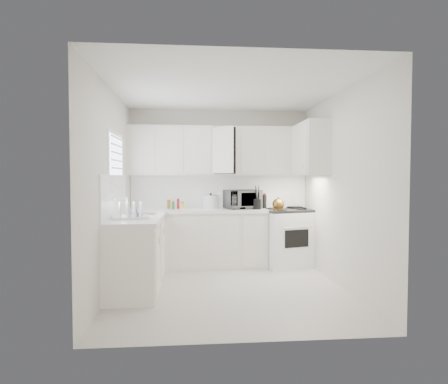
{
  "coord_description": "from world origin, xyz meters",
  "views": [
    {
      "loc": [
        -0.49,
        -4.93,
        1.49
      ],
      "look_at": [
        0.0,
        0.7,
        1.25
      ],
      "focal_mm": 30.76,
      "sensor_mm": 36.0,
      "label": 1
    }
  ],
  "objects": [
    {
      "name": "utensil_crock",
      "position": [
        0.57,
        1.15,
        1.15
      ],
      "size": [
        0.15,
        0.15,
        0.4
      ],
      "primitive_type": null,
      "rotation": [
        0.0,
        0.0,
        -0.1
      ],
      "color": "black",
      "rests_on": "countertop_back"
    },
    {
      "name": "wall_left",
      "position": [
        -1.5,
        0.0,
        1.3
      ],
      "size": [
        0.0,
        3.2,
        3.2
      ],
      "primitive_type": "plane",
      "rotation": [
        1.57,
        0.0,
        1.57
      ],
      "color": "silver",
      "rests_on": "ground"
    },
    {
      "name": "spice_left_0",
      "position": [
        -0.85,
        1.42,
        1.02
      ],
      "size": [
        0.06,
        0.06,
        0.13
      ],
      "primitive_type": "cylinder",
      "color": "olive",
      "rests_on": "countertop_back"
    },
    {
      "name": "lower_cabinets_back",
      "position": [
        -0.39,
        1.3,
        0.45
      ],
      "size": [
        2.22,
        0.6,
        0.9
      ],
      "primitive_type": null,
      "color": "silver",
      "rests_on": "floor"
    },
    {
      "name": "sauce_right_0",
      "position": [
        0.58,
        1.46,
        1.05
      ],
      "size": [
        0.06,
        0.06,
        0.19
      ],
      "primitive_type": "cylinder",
      "color": "red",
      "rests_on": "countertop_back"
    },
    {
      "name": "lower_cabinets_left",
      "position": [
        -1.2,
        0.2,
        0.45
      ],
      "size": [
        0.6,
        1.6,
        0.9
      ],
      "primitive_type": null,
      "color": "silver",
      "rests_on": "floor"
    },
    {
      "name": "ceiling",
      "position": [
        0.0,
        0.0,
        2.6
      ],
      "size": [
        3.2,
        3.2,
        0.0
      ],
      "primitive_type": "plane",
      "rotation": [
        3.14,
        0.0,
        0.0
      ],
      "color": "white",
      "rests_on": "ground"
    },
    {
      "name": "rice_cooker",
      "position": [
        -0.16,
        1.41,
        1.08
      ],
      "size": [
        0.28,
        0.28,
        0.25
      ],
      "primitive_type": null,
      "rotation": [
        0.0,
        0.0,
        0.1
      ],
      "color": "white",
      "rests_on": "countertop_back"
    },
    {
      "name": "stove",
      "position": [
        1.09,
        1.26,
        0.6
      ],
      "size": [
        0.92,
        0.82,
        1.2
      ],
      "primitive_type": null,
      "rotation": [
        0.0,
        0.0,
        0.26
      ],
      "color": "white",
      "rests_on": "floor"
    },
    {
      "name": "wall_back",
      "position": [
        0.0,
        1.6,
        1.3
      ],
      "size": [
        3.0,
        0.0,
        3.0
      ],
      "primitive_type": "plane",
      "rotation": [
        1.57,
        0.0,
        0.0
      ],
      "color": "silver",
      "rests_on": "ground"
    },
    {
      "name": "upper_cabinets_back",
      "position": [
        0.0,
        1.44,
        1.5
      ],
      "size": [
        3.0,
        0.33,
        0.8
      ],
      "primitive_type": null,
      "color": "silver",
      "rests_on": "wall_back"
    },
    {
      "name": "frying_pan",
      "position": [
        1.27,
        1.42,
        0.97
      ],
      "size": [
        0.41,
        0.52,
        0.04
      ],
      "primitive_type": null,
      "rotation": [
        0.0,
        0.0,
        0.36
      ],
      "color": "black",
      "rests_on": "stove"
    },
    {
      "name": "spice_left_3",
      "position": [
        -0.62,
        1.33,
        1.02
      ],
      "size": [
        0.06,
        0.06,
        0.13
      ],
      "primitive_type": "cylinder",
      "color": "yellow",
      "rests_on": "countertop_back"
    },
    {
      "name": "countertop_left",
      "position": [
        -1.19,
        0.2,
        0.93
      ],
      "size": [
        0.64,
        1.62,
        0.05
      ],
      "primitive_type": "cube",
      "color": "white",
      "rests_on": "lower_cabinets_left"
    },
    {
      "name": "spice_left_2",
      "position": [
        -0.7,
        1.42,
        1.02
      ],
      "size": [
        0.06,
        0.06,
        0.13
      ],
      "primitive_type": "cylinder",
      "color": "red",
      "rests_on": "countertop_back"
    },
    {
      "name": "backsplash_left",
      "position": [
        -1.49,
        0.2,
        1.23
      ],
      "size": [
        0.02,
        1.6,
        0.55
      ],
      "primitive_type": "cube",
      "color": "white",
      "rests_on": "wall_left"
    },
    {
      "name": "dish_rack",
      "position": [
        -1.25,
        -0.05,
        1.07
      ],
      "size": [
        0.5,
        0.42,
        0.24
      ],
      "primitive_type": null,
      "rotation": [
        0.0,
        0.0,
        0.24
      ],
      "color": "white",
      "rests_on": "countertop_left"
    },
    {
      "name": "sauce_right_3",
      "position": [
        0.74,
        1.4,
        1.05
      ],
      "size": [
        0.06,
        0.06,
        0.19
      ],
      "primitive_type": "cylinder",
      "color": "black",
      "rests_on": "countertop_back"
    },
    {
      "name": "backsplash_back",
      "position": [
        0.0,
        1.59,
        1.23
      ],
      "size": [
        2.98,
        0.02,
        0.55
      ],
      "primitive_type": "cube",
      "color": "white",
      "rests_on": "wall_back"
    },
    {
      "name": "window_blinds",
      "position": [
        -1.48,
        0.35,
        1.55
      ],
      "size": [
        0.06,
        0.96,
        1.06
      ],
      "primitive_type": null,
      "color": "white",
      "rests_on": "wall_left"
    },
    {
      "name": "floor",
      "position": [
        0.0,
        0.0,
        0.0
      ],
      "size": [
        3.2,
        3.2,
        0.0
      ],
      "primitive_type": "plane",
      "color": "beige",
      "rests_on": "ground"
    },
    {
      "name": "sauce_right_2",
      "position": [
        0.69,
        1.46,
        1.05
      ],
      "size": [
        0.06,
        0.06,
        0.19
      ],
      "primitive_type": "cylinder",
      "color": "maroon",
      "rests_on": "countertop_back"
    },
    {
      "name": "tea_kettle",
      "position": [
        0.91,
        1.1,
        1.05
      ],
      "size": [
        0.28,
        0.25,
        0.22
      ],
      "primitive_type": null,
      "rotation": [
        0.0,
        0.0,
        0.24
      ],
      "color": "olive",
      "rests_on": "stove"
    },
    {
      "name": "wall_front",
      "position": [
        0.0,
        -1.6,
        1.3
      ],
      "size": [
        3.0,
        0.0,
        3.0
      ],
      "primitive_type": "plane",
      "rotation": [
        -1.57,
        0.0,
        0.0
      ],
      "color": "silver",
      "rests_on": "ground"
    },
    {
      "name": "paper_towel",
      "position": [
        0.02,
        1.46,
        1.08
      ],
      "size": [
        0.12,
        0.12,
        0.27
      ],
      "primitive_type": "cylinder",
      "color": "white",
      "rests_on": "countertop_back"
    },
    {
      "name": "spice_left_1",
      "position": [
        -0.78,
        1.33,
        1.02
      ],
      "size": [
        0.06,
        0.06,
        0.13
      ],
      "primitive_type": "cylinder",
      "color": "#266E24",
      "rests_on": "countertop_back"
    },
    {
      "name": "sink",
      "position": [
        -1.19,
        0.55,
        1.07
      ],
      "size": [
        0.42,
        0.38,
        0.3
      ],
      "primitive_type": null,
      "color": "gray",
      "rests_on": "countertop_left"
    },
    {
      "name": "upper_cabinets_right",
      "position": [
        1.33,
        0.82,
        1.5
      ],
      "size": [
        0.33,
        0.9,
        0.8
      ],
      "primitive_type": null,
      "color": "silver",
      "rests_on": "wall_right"
    },
    {
      "name": "sauce_right_1",
      "position": [
        0.64,
        1.4,
        1.05
      ],
      "size": [
        0.06,
        0.06,
        0.19
      ],
      "primitive_type": "cylinder",
      "color": "yellow",
      "rests_on": "countertop_back"
    },
    {
      "name": "microwave",
      "position": [
        0.36,
        1.31,
        1.14
      ],
      "size": [
        0.62,
        0.45,
        0.38
      ],
      "primitive_type": "imported",
      "rotation": [
        0.0,
        0.0,
        0.29
      ],
      "color": "gray",
      "rests_on": "countertop_back"
    },
    {
      "name": "wall_right",
      "position": [
        1.5,
        0.0,
        1.3
      ],
      "size": [
        0.0,
        3.2,
        3.2
      ],
      "primitive_type": "plane",
      "rotation": [
        1.57,
        0.0,
        -1.57
      ],
      "color": "silver",
      "rests_on": "ground"
    },
    {
      "name": "countertop_back",
      "position": [
        -0.39,
        1.29,
        0.93
      ],
      "size": [
        2.24,
        0.64,
        0.05
      ],
      "primitive_type": "cube",
      "color": "white",
      "rests_on": "lower_cabinets_back"
    }
  ]
}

